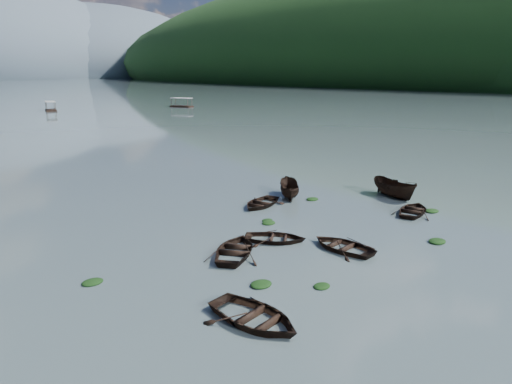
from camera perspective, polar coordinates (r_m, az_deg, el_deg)
ground_plane at (r=26.05m, az=17.45°, el=-9.48°), size 2400.00×2400.00×0.00m
right_hill_far at (r=533.76m, az=24.85°, el=12.40°), size 520.00×1200.00×190.00m
haze_mtn_d at (r=973.86m, az=-20.06°, el=13.37°), size 520.00×520.00×220.00m
rowboat_0 at (r=20.35m, az=-0.24°, el=-15.97°), size 3.88×4.96×0.93m
rowboat_1 at (r=27.16m, az=-2.54°, el=-7.74°), size 5.46×5.29×0.92m
rowboat_3 at (r=28.32m, az=10.79°, el=-7.04°), size 3.23×4.29×0.84m
rowboat_4 at (r=36.71m, az=19.08°, el=-2.50°), size 4.75×4.04×0.84m
rowboat_5 at (r=40.78m, az=16.87°, el=-0.62°), size 2.83×5.03×1.83m
rowboat_6 at (r=29.11m, az=2.40°, el=-6.16°), size 4.66×4.76×0.81m
rowboat_7 at (r=36.56m, az=0.60°, el=-1.73°), size 4.91×4.21×0.86m
rowboat_8 at (r=39.16m, az=4.13°, el=-0.63°), size 3.85×4.22×1.61m
weed_clump_0 at (r=23.41m, az=0.64°, el=-11.60°), size 1.16×0.95×0.25m
weed_clump_1 at (r=23.49m, az=8.22°, el=-11.67°), size 0.93×0.74×0.20m
weed_clump_2 at (r=31.07m, az=21.70°, el=-5.86°), size 1.22×0.98×0.26m
weed_clump_3 at (r=32.34m, az=1.59°, el=-3.97°), size 1.02×0.86×0.23m
weed_clump_4 at (r=37.53m, az=21.12°, el=-2.31°), size 1.20×0.95×0.25m
weed_clump_5 at (r=25.07m, az=-19.75°, el=-10.67°), size 1.09×0.88×0.23m
weed_clump_6 at (r=32.94m, az=1.42°, el=-3.61°), size 0.84×0.70×0.17m
weed_clump_7 at (r=38.52m, az=7.06°, el=-0.97°), size 1.12×0.89×0.24m
pontoon_centre at (r=137.83m, az=-24.24°, el=9.22°), size 4.07×6.87×2.47m
pontoon_right at (r=141.87m, az=-9.27°, el=10.44°), size 5.42×7.36×2.61m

